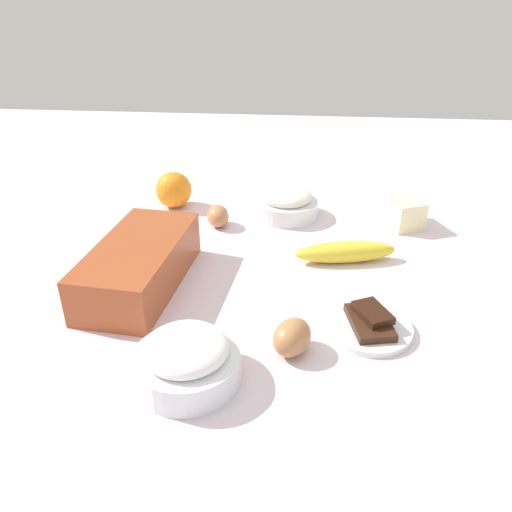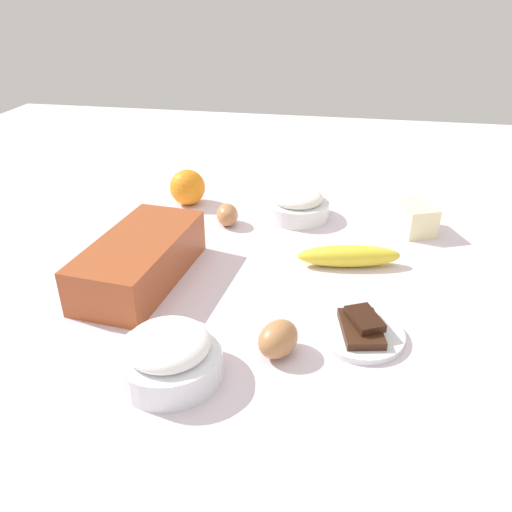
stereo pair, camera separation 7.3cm
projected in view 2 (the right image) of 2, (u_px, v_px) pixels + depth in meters
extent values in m
cube|color=silver|center=(256.00, 280.00, 0.92)|extent=(2.40, 2.40, 0.02)
cube|color=#9E4723|center=(140.00, 259.00, 0.89)|extent=(0.29, 0.16, 0.08)
cube|color=black|center=(140.00, 257.00, 0.89)|extent=(0.28, 0.14, 0.07)
cylinder|color=white|center=(297.00, 209.00, 1.13)|extent=(0.14, 0.14, 0.04)
torus|color=white|center=(298.00, 203.00, 1.12)|extent=(0.14, 0.14, 0.01)
ellipsoid|color=white|center=(298.00, 197.00, 1.11)|extent=(0.11, 0.11, 0.04)
cylinder|color=white|center=(170.00, 362.00, 0.68)|extent=(0.14, 0.14, 0.04)
torus|color=white|center=(169.00, 352.00, 0.67)|extent=(0.14, 0.14, 0.01)
ellipsoid|color=white|center=(168.00, 344.00, 0.67)|extent=(0.11, 0.11, 0.04)
ellipsoid|color=yellow|center=(349.00, 256.00, 0.94)|extent=(0.08, 0.19, 0.04)
sphere|color=orange|center=(187.00, 187.00, 1.19)|extent=(0.08, 0.08, 0.08)
cube|color=#F4EDB2|center=(414.00, 218.00, 1.06)|extent=(0.11, 0.09, 0.06)
ellipsoid|color=#B07748|center=(278.00, 339.00, 0.72)|extent=(0.08, 0.07, 0.05)
ellipsoid|color=#B37949|center=(227.00, 215.00, 1.09)|extent=(0.07, 0.06, 0.05)
cylinder|color=white|center=(360.00, 334.00, 0.76)|extent=(0.13, 0.13, 0.01)
cube|color=#381E11|center=(361.00, 328.00, 0.75)|extent=(0.10, 0.07, 0.01)
cube|color=black|center=(365.00, 319.00, 0.75)|extent=(0.07, 0.06, 0.01)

